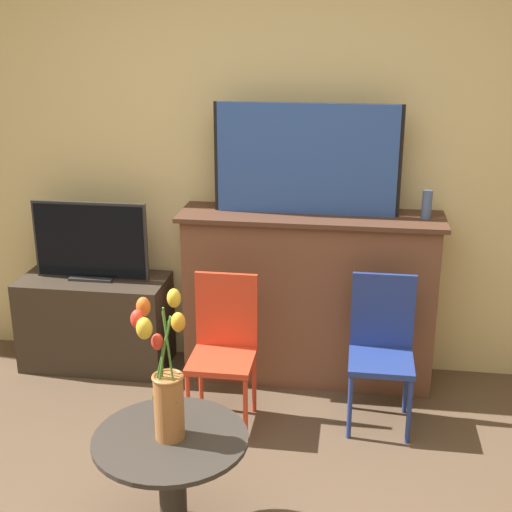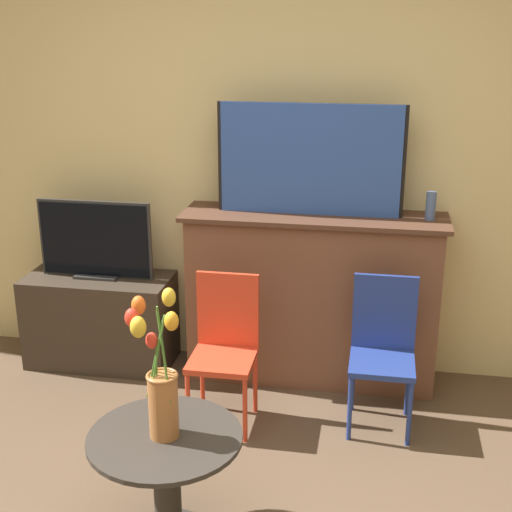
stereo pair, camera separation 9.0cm
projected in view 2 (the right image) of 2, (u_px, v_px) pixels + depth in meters
The scene contains 10 objects.
wall_back at pixel (273, 139), 4.00m from camera, with size 8.00×0.06×2.70m.
fireplace_mantel at pixel (312, 296), 4.03m from camera, with size 1.45×0.40×0.98m.
painting at pixel (310, 160), 3.79m from camera, with size 1.01×0.03×0.60m.
mantel_candle at pixel (431, 206), 3.75m from camera, with size 0.05×0.05×0.15m.
tv_stand at pixel (101, 320), 4.28m from camera, with size 0.86×0.40×0.55m.
tv_monitor at pixel (95, 241), 4.13m from camera, with size 0.68×0.12×0.46m.
chair_red at pixel (225, 341), 3.63m from camera, with size 0.32×0.32×0.78m.
chair_blue at pixel (383, 344), 3.60m from camera, with size 0.32×0.32×0.78m.
side_table at pixel (167, 472), 2.78m from camera, with size 0.60×0.60×0.49m.
vase_tulips at pixel (160, 382), 2.66m from camera, with size 0.22×0.20×0.57m.
Camera 2 is at (0.61, -1.83, 2.01)m, focal length 50.00 mm.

